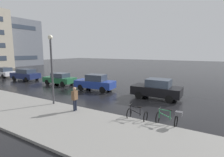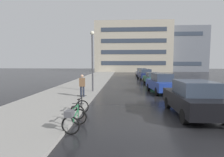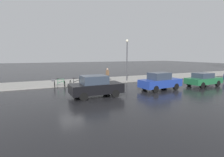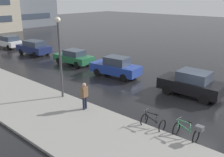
{
  "view_description": "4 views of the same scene",
  "coord_description": "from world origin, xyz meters",
  "px_view_note": "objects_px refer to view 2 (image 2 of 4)",
  "views": [
    {
      "loc": [
        -12.82,
        -2.91,
        4.1
      ],
      "look_at": [
        0.17,
        4.85,
        1.73
      ],
      "focal_mm": 28.0,
      "sensor_mm": 36.0,
      "label": 1
    },
    {
      "loc": [
        -1.52,
        -7.32,
        2.61
      ],
      "look_at": [
        -2.24,
        4.65,
        1.51
      ],
      "focal_mm": 28.0,
      "sensor_mm": 36.0,
      "label": 2
    },
    {
      "loc": [
        15.16,
        -3.03,
        3.33
      ],
      "look_at": [
        -0.09,
        3.7,
        1.11
      ],
      "focal_mm": 28.0,
      "sensor_mm": 36.0,
      "label": 3
    },
    {
      "loc": [
        -13.45,
        -4.93,
        6.48
      ],
      "look_at": [
        -1.77,
        5.2,
        1.31
      ],
      "focal_mm": 40.0,
      "sensor_mm": 36.0,
      "label": 4
    }
  ],
  "objects_px": {
    "bicycle_second": "(80,108)",
    "pedestrian": "(82,85)",
    "car_blue": "(161,83)",
    "streetlamp": "(92,55)",
    "car_white": "(141,72)",
    "car_black": "(193,98)",
    "car_navy": "(145,74)",
    "car_green": "(153,78)",
    "bicycle_nearest": "(74,118)"
  },
  "relations": [
    {
      "from": "car_black",
      "to": "streetlamp",
      "type": "bearing_deg",
      "value": 134.61
    },
    {
      "from": "car_green",
      "to": "car_navy",
      "type": "bearing_deg",
      "value": 91.09
    },
    {
      "from": "car_black",
      "to": "bicycle_second",
      "type": "bearing_deg",
      "value": -175.09
    },
    {
      "from": "car_white",
      "to": "streetlamp",
      "type": "height_order",
      "value": "streetlamp"
    },
    {
      "from": "bicycle_nearest",
      "to": "car_black",
      "type": "xyz_separation_m",
      "value": [
        5.34,
        2.3,
        0.36
      ]
    },
    {
      "from": "bicycle_nearest",
      "to": "car_black",
      "type": "distance_m",
      "value": 5.82
    },
    {
      "from": "bicycle_second",
      "to": "car_blue",
      "type": "height_order",
      "value": "car_blue"
    },
    {
      "from": "bicycle_nearest",
      "to": "car_navy",
      "type": "xyz_separation_m",
      "value": [
        5.33,
        21.21,
        0.33
      ]
    },
    {
      "from": "car_blue",
      "to": "car_navy",
      "type": "height_order",
      "value": "car_blue"
    },
    {
      "from": "car_green",
      "to": "pedestrian",
      "type": "distance_m",
      "value": 10.72
    },
    {
      "from": "car_black",
      "to": "car_blue",
      "type": "distance_m",
      "value": 6.56
    },
    {
      "from": "bicycle_nearest",
      "to": "car_green",
      "type": "distance_m",
      "value": 15.46
    },
    {
      "from": "car_green",
      "to": "pedestrian",
      "type": "xyz_separation_m",
      "value": [
        -6.51,
        -8.52,
        0.25
      ]
    },
    {
      "from": "car_white",
      "to": "bicycle_nearest",
      "type": "bearing_deg",
      "value": -101.35
    },
    {
      "from": "bicycle_nearest",
      "to": "car_blue",
      "type": "height_order",
      "value": "car_blue"
    },
    {
      "from": "bicycle_second",
      "to": "pedestrian",
      "type": "bearing_deg",
      "value": 101.5
    },
    {
      "from": "bicycle_second",
      "to": "car_white",
      "type": "bearing_deg",
      "value": 77.39
    },
    {
      "from": "car_black",
      "to": "car_green",
      "type": "relative_size",
      "value": 1.01
    },
    {
      "from": "bicycle_nearest",
      "to": "car_green",
      "type": "height_order",
      "value": "car_green"
    },
    {
      "from": "car_black",
      "to": "streetlamp",
      "type": "relative_size",
      "value": 0.8
    },
    {
      "from": "bicycle_second",
      "to": "car_black",
      "type": "distance_m",
      "value": 5.59
    },
    {
      "from": "bicycle_nearest",
      "to": "car_white",
      "type": "height_order",
      "value": "car_white"
    },
    {
      "from": "bicycle_nearest",
      "to": "pedestrian",
      "type": "xyz_separation_m",
      "value": [
        -1.05,
        5.95,
        0.5
      ]
    },
    {
      "from": "bicycle_second",
      "to": "car_white",
      "type": "distance_m",
      "value": 25.99
    },
    {
      "from": "car_black",
      "to": "car_navy",
      "type": "bearing_deg",
      "value": 90.02
    },
    {
      "from": "pedestrian",
      "to": "car_white",
      "type": "bearing_deg",
      "value": 72.95
    },
    {
      "from": "car_black",
      "to": "streetlamp",
      "type": "distance_m",
      "value": 8.95
    },
    {
      "from": "car_white",
      "to": "pedestrian",
      "type": "bearing_deg",
      "value": -107.05
    },
    {
      "from": "car_navy",
      "to": "car_green",
      "type": "bearing_deg",
      "value": -88.91
    },
    {
      "from": "bicycle_nearest",
      "to": "streetlamp",
      "type": "bearing_deg",
      "value": 94.84
    },
    {
      "from": "bicycle_nearest",
      "to": "car_navy",
      "type": "height_order",
      "value": "car_navy"
    },
    {
      "from": "bicycle_second",
      "to": "car_navy",
      "type": "xyz_separation_m",
      "value": [
        5.54,
        19.39,
        0.44
      ]
    },
    {
      "from": "bicycle_second",
      "to": "car_black",
      "type": "height_order",
      "value": "car_black"
    },
    {
      "from": "pedestrian",
      "to": "car_blue",
      "type": "bearing_deg",
      "value": 24.98
    },
    {
      "from": "bicycle_second",
      "to": "car_black",
      "type": "relative_size",
      "value": 0.27
    },
    {
      "from": "streetlamp",
      "to": "car_navy",
      "type": "bearing_deg",
      "value": 64.68
    },
    {
      "from": "car_green",
      "to": "car_white",
      "type": "height_order",
      "value": "car_white"
    },
    {
      "from": "car_blue",
      "to": "pedestrian",
      "type": "distance_m",
      "value": 6.9
    },
    {
      "from": "car_black",
      "to": "pedestrian",
      "type": "distance_m",
      "value": 7.36
    },
    {
      "from": "streetlamp",
      "to": "bicycle_second",
      "type": "bearing_deg",
      "value": -85.67
    },
    {
      "from": "car_black",
      "to": "streetlamp",
      "type": "xyz_separation_m",
      "value": [
        -6.05,
        6.14,
        2.39
      ]
    },
    {
      "from": "bicycle_nearest",
      "to": "car_white",
      "type": "distance_m",
      "value": 27.73
    },
    {
      "from": "car_blue",
      "to": "streetlamp",
      "type": "xyz_separation_m",
      "value": [
        -5.91,
        -0.42,
        2.42
      ]
    },
    {
      "from": "pedestrian",
      "to": "bicycle_second",
      "type": "bearing_deg",
      "value": -78.5
    },
    {
      "from": "car_blue",
      "to": "car_white",
      "type": "bearing_deg",
      "value": 89.18
    },
    {
      "from": "car_blue",
      "to": "pedestrian",
      "type": "xyz_separation_m",
      "value": [
        -6.25,
        -2.91,
        0.17
      ]
    },
    {
      "from": "car_white",
      "to": "pedestrian",
      "type": "xyz_separation_m",
      "value": [
        -6.51,
        -21.23,
        0.21
      ]
    },
    {
      "from": "car_navy",
      "to": "pedestrian",
      "type": "xyz_separation_m",
      "value": [
        -6.38,
        -15.26,
        0.17
      ]
    },
    {
      "from": "car_navy",
      "to": "pedestrian",
      "type": "bearing_deg",
      "value": -112.7
    },
    {
      "from": "car_black",
      "to": "car_green",
      "type": "xyz_separation_m",
      "value": [
        0.12,
        12.16,
        -0.11
      ]
    }
  ]
}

